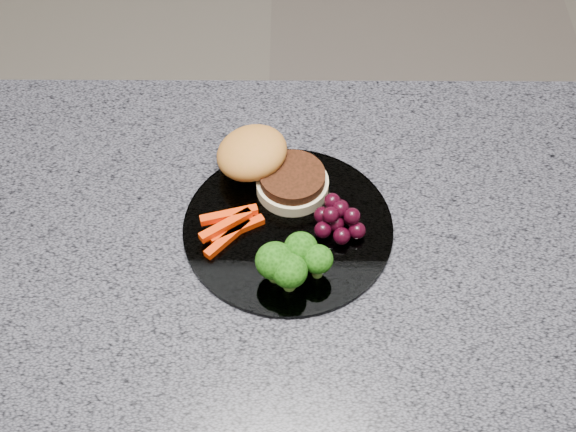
# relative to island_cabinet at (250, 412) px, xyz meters

# --- Properties ---
(island_cabinet) EXTENTS (1.20, 0.60, 0.86)m
(island_cabinet) POSITION_rel_island_cabinet_xyz_m (0.00, 0.00, 0.00)
(island_cabinet) COLOR brown
(island_cabinet) RESTS_ON ground
(countertop) EXTENTS (1.20, 0.60, 0.04)m
(countertop) POSITION_rel_island_cabinet_xyz_m (0.00, 0.00, 0.45)
(countertop) COLOR #53535E
(countertop) RESTS_ON island_cabinet
(plate) EXTENTS (0.26, 0.26, 0.01)m
(plate) POSITION_rel_island_cabinet_xyz_m (0.06, 0.03, 0.47)
(plate) COLOR white
(plate) RESTS_ON countertop
(burger) EXTENTS (0.17, 0.15, 0.05)m
(burger) POSITION_rel_island_cabinet_xyz_m (0.04, 0.11, 0.50)
(burger) COLOR beige
(burger) RESTS_ON plate
(carrot_sticks) EXTENTS (0.08, 0.08, 0.02)m
(carrot_sticks) POSITION_rel_island_cabinet_xyz_m (-0.01, 0.02, 0.48)
(carrot_sticks) COLOR #EB3203
(carrot_sticks) RESTS_ON plate
(broccoli) EXTENTS (0.09, 0.07, 0.05)m
(broccoli) POSITION_rel_island_cabinet_xyz_m (0.07, -0.05, 0.51)
(broccoli) COLOR #5D8F34
(broccoli) RESTS_ON plate
(grape_bunch) EXTENTS (0.06, 0.07, 0.04)m
(grape_bunch) POSITION_rel_island_cabinet_xyz_m (0.13, 0.03, 0.49)
(grape_bunch) COLOR black
(grape_bunch) RESTS_ON plate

